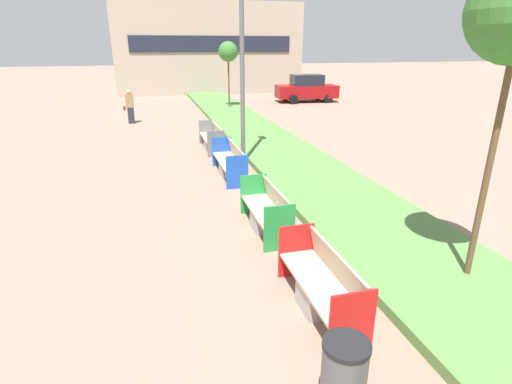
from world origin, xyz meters
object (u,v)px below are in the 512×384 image
at_px(bench_red_frame, 322,288).
at_px(litter_bin, 343,382).
at_px(bench_blue_frame, 230,164).
at_px(pedestrian_walking, 130,106).
at_px(sapling_tree_far, 228,52).
at_px(parked_car_distant, 307,89).
at_px(street_lamp_post, 242,19).
at_px(bench_green_frame, 267,214).
at_px(bench_grey_frame, 212,140).

height_order(bench_red_frame, litter_bin, litter_bin).
distance_m(bench_blue_frame, pedestrian_walking, 10.38).
distance_m(sapling_tree_far, parked_car_distant, 6.79).
bearing_deg(bench_red_frame, bench_blue_frame, 89.96).
height_order(street_lamp_post, parked_car_distant, street_lamp_post).
height_order(bench_green_frame, street_lamp_post, street_lamp_post).
xyz_separation_m(sapling_tree_far, parked_car_distant, (5.95, 2.15, -2.45)).
bearing_deg(street_lamp_post, bench_grey_frame, 103.60).
relative_size(street_lamp_post, parked_car_distant, 1.87).
distance_m(bench_grey_frame, pedestrian_walking, 7.24).
bearing_deg(parked_car_distant, litter_bin, -105.54).
xyz_separation_m(litter_bin, sapling_tree_far, (3.21, 21.77, 2.87)).
distance_m(bench_blue_frame, sapling_tree_far, 13.78).
xyz_separation_m(bench_red_frame, parked_car_distant, (8.60, 22.12, 0.55)).
height_order(bench_red_frame, pedestrian_walking, pedestrian_walking).
xyz_separation_m(bench_green_frame, bench_blue_frame, (0.01, 3.92, 0.01)).
distance_m(bench_red_frame, bench_blue_frame, 6.78).
distance_m(bench_green_frame, pedestrian_walking, 14.16).
distance_m(litter_bin, parked_car_distant, 25.61).
height_order(bench_red_frame, bench_grey_frame, same).
xyz_separation_m(bench_red_frame, sapling_tree_far, (2.64, 19.97, 3.00)).
bearing_deg(pedestrian_walking, bench_green_frame, -77.30).
bearing_deg(bench_red_frame, pedestrian_walking, 100.57).
relative_size(litter_bin, pedestrian_walking, 0.58).
height_order(bench_red_frame, bench_green_frame, same).
height_order(bench_grey_frame, sapling_tree_far, sapling_tree_far).
relative_size(street_lamp_post, pedestrian_walking, 4.81).
height_order(litter_bin, pedestrian_walking, pedestrian_walking).
distance_m(bench_blue_frame, litter_bin, 8.60).
distance_m(bench_red_frame, parked_car_distant, 23.74).
distance_m(street_lamp_post, sapling_tree_far, 12.55).
xyz_separation_m(pedestrian_walking, parked_car_distant, (11.71, 5.45, 0.06)).
distance_m(bench_grey_frame, parked_car_distant, 14.74).
relative_size(litter_bin, street_lamp_post, 0.12).
bearing_deg(bench_blue_frame, pedestrian_walking, 107.49).
bearing_deg(pedestrian_walking, bench_blue_frame, -72.51).
xyz_separation_m(bench_grey_frame, sapling_tree_far, (2.64, 9.82, 2.99)).
bearing_deg(bench_grey_frame, parked_car_distant, 54.31).
bearing_deg(bench_red_frame, bench_grey_frame, 89.98).
xyz_separation_m(bench_green_frame, litter_bin, (-0.56, -4.67, 0.13)).
relative_size(bench_green_frame, street_lamp_post, 0.24).
relative_size(sapling_tree_far, pedestrian_walking, 2.36).
bearing_deg(litter_bin, bench_red_frame, 72.68).
bearing_deg(litter_bin, pedestrian_walking, 97.86).
height_order(sapling_tree_far, pedestrian_walking, sapling_tree_far).
bearing_deg(bench_red_frame, bench_green_frame, 90.01).
height_order(bench_red_frame, sapling_tree_far, sapling_tree_far).
bearing_deg(sapling_tree_far, litter_bin, -98.38).
xyz_separation_m(bench_green_frame, sapling_tree_far, (2.65, 17.10, 3.00)).
distance_m(bench_red_frame, litter_bin, 1.89).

